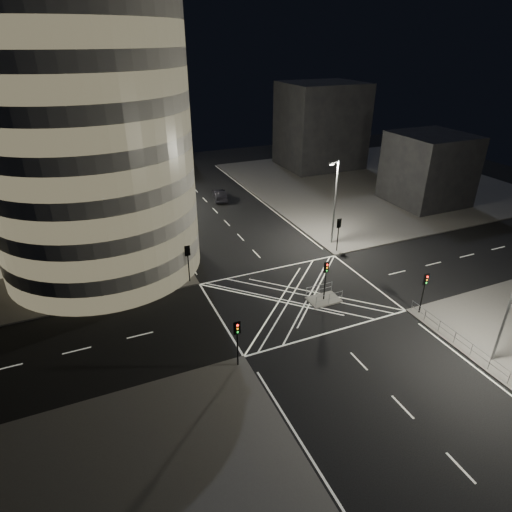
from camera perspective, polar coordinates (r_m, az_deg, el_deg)
name	(u,v)px	position (r m, az deg, el deg)	size (l,w,h in m)	color
ground	(298,297)	(41.61, 5.56, -5.46)	(120.00, 120.00, 0.00)	black
sidewalk_far_right	(372,182)	(77.16, 15.19, 9.48)	(42.00, 42.00, 0.15)	#565351
central_island	(324,300)	(41.38, 9.00, -5.76)	(3.00, 2.00, 0.15)	slate
office_tower_curved	(35,144)	(50.20, -27.34, 13.14)	(30.00, 29.00, 27.20)	#999691
office_block_rear	(33,122)	(73.41, -27.64, 15.50)	(24.00, 16.00, 22.00)	#999691
building_right_far	(321,125)	(84.06, 8.61, 16.84)	(14.00, 12.00, 15.00)	black
building_right_near	(428,169)	(68.59, 21.98, 10.74)	(10.00, 10.00, 10.00)	black
building_far_end	(140,114)	(90.43, -15.24, 17.83)	(18.00, 8.00, 18.00)	black
tree_a	(165,240)	(43.97, -12.08, 2.12)	(3.77, 3.77, 6.20)	black
tree_b	(152,209)	(49.00, -13.74, 6.09)	(4.99, 4.99, 8.07)	black
tree_c	(142,195)	(54.67, -14.93, 7.93)	(4.74, 4.74, 7.73)	black
tree_d	(134,183)	(60.41, -15.90, 9.39)	(5.26, 5.26, 7.81)	black
tree_e	(128,174)	(66.24, -16.68, 10.47)	(4.02, 4.02, 6.72)	black
traffic_signal_fl	(188,257)	(42.88, -9.07, -0.14)	(0.55, 0.22, 4.00)	black
traffic_signal_nl	(237,335)	(31.80, -2.52, -10.53)	(0.55, 0.22, 4.00)	black
traffic_signal_fr	(339,229)	(49.54, 10.96, 3.57)	(0.55, 0.22, 4.00)	black
traffic_signal_nr	(424,286)	(40.33, 21.55, -3.73)	(0.55, 0.22, 4.00)	black
traffic_signal_island	(326,274)	(39.93, 9.29, -2.34)	(0.55, 0.22, 4.00)	black
street_lamp_left_near	(167,215)	(46.33, -11.76, 5.33)	(1.25, 0.25, 10.00)	slate
street_lamp_left_far	(138,171)	(63.23, -15.44, 10.81)	(1.25, 0.25, 10.00)	slate
street_lamp_right_far	(335,200)	(50.61, 10.46, 7.33)	(1.25, 0.25, 10.00)	slate
street_lamp_right_near	(510,301)	(35.74, 30.79, -5.14)	(1.25, 0.25, 10.00)	slate
railing_near_right	(463,343)	(38.31, 25.87, -10.42)	(0.06, 11.70, 1.10)	slate
railing_island_south	(329,299)	(40.42, 9.73, -5.65)	(2.80, 0.06, 1.10)	slate
railing_island_north	(319,289)	(41.69, 8.42, -4.43)	(2.80, 0.06, 1.10)	slate
sedan	(219,195)	(66.20, -4.90, 8.10)	(1.70, 4.87, 1.60)	black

